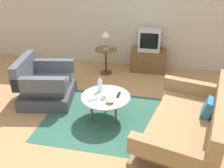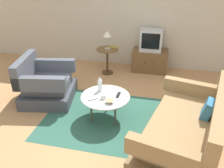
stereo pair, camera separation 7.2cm
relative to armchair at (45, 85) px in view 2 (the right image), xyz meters
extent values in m
plane|color=#AD7F51|center=(1.36, -0.39, -0.30)|extent=(16.00, 16.00, 0.00)
cube|color=#BCB29E|center=(1.36, 2.19, 1.05)|extent=(9.00, 0.12, 2.70)
cube|color=#2D5B4C|center=(1.30, -0.38, -0.30)|extent=(2.11, 1.72, 0.00)
cube|color=#3E424B|center=(0.05, 0.01, -0.18)|extent=(1.09, 1.13, 0.24)
cube|color=#4C515B|center=(0.05, 0.01, 0.03)|extent=(0.90, 0.83, 0.18)
cube|color=#4C515B|center=(-0.34, -0.06, 0.34)|extent=(0.31, 0.99, 0.44)
cube|color=#4C515B|center=(0.13, -0.40, 0.25)|extent=(0.94, 0.30, 0.26)
cube|color=#4C515B|center=(-0.02, 0.42, 0.25)|extent=(0.94, 0.30, 0.26)
cube|color=brown|center=(2.52, -0.78, -0.18)|extent=(1.39, 2.03, 0.24)
cube|color=#93754C|center=(2.52, -0.78, 0.03)|extent=(1.18, 1.72, 0.18)
cube|color=#93754C|center=(2.93, -0.88, 0.37)|extent=(0.56, 1.83, 0.50)
cube|color=#93754C|center=(2.72, 0.05, 0.23)|extent=(0.99, 0.36, 0.23)
cube|color=#93754C|center=(2.32, -1.61, 0.23)|extent=(0.99, 0.36, 0.23)
cube|color=teal|center=(2.87, -0.57, 0.25)|extent=(0.24, 0.30, 0.28)
cylinder|color=#B2C6C1|center=(1.30, -0.38, 0.13)|extent=(0.82, 0.82, 0.02)
cylinder|color=#4C4742|center=(1.28, -0.12, -0.09)|extent=(0.04, 0.04, 0.43)
cylinder|color=#4C4742|center=(1.09, -0.52, -0.09)|extent=(0.04, 0.04, 0.43)
cylinder|color=#4C4742|center=(1.50, -0.53, -0.09)|extent=(0.04, 0.04, 0.43)
cylinder|color=brown|center=(0.87, 1.46, 0.30)|extent=(0.51, 0.51, 0.02)
cylinder|color=#47311C|center=(0.87, 1.46, -0.01)|extent=(0.05, 0.05, 0.59)
cylinder|color=#47311C|center=(0.87, 1.46, -0.29)|extent=(0.28, 0.28, 0.02)
cube|color=brown|center=(1.85, 1.85, -0.04)|extent=(0.84, 0.48, 0.53)
sphere|color=black|center=(1.75, 1.59, -0.01)|extent=(0.02, 0.02, 0.02)
sphere|color=black|center=(1.95, 1.59, -0.01)|extent=(0.02, 0.02, 0.02)
cube|color=#B7B7BC|center=(1.85, 1.85, 0.48)|extent=(0.51, 0.40, 0.50)
cube|color=black|center=(1.85, 1.64, 0.51)|extent=(0.41, 0.01, 0.36)
cylinder|color=#9E937A|center=(0.88, 1.44, 0.32)|extent=(0.15, 0.15, 0.02)
cylinder|color=#9E937A|center=(0.88, 1.44, 0.47)|extent=(0.02, 0.02, 0.28)
cone|color=beige|center=(0.88, 1.44, 0.68)|extent=(0.20, 0.20, 0.13)
cylinder|color=white|center=(1.16, -0.23, 0.24)|extent=(0.08, 0.08, 0.20)
cone|color=white|center=(1.16, -0.23, 0.38)|extent=(0.07, 0.07, 0.07)
cylinder|color=white|center=(1.28, -0.46, 0.18)|extent=(0.08, 0.08, 0.08)
torus|color=white|center=(1.34, -0.46, 0.18)|extent=(0.06, 0.01, 0.06)
cone|color=tan|center=(1.41, -0.56, 0.17)|extent=(0.14, 0.14, 0.05)
cube|color=black|center=(1.50, -0.30, 0.15)|extent=(0.05, 0.18, 0.02)
cube|color=#B2B2B7|center=(1.13, -0.53, 0.15)|extent=(0.14, 0.14, 0.02)
cube|color=olive|center=(0.99, 1.61, 0.32)|extent=(0.23, 0.21, 0.02)
camera|label=1|loc=(2.09, -3.65, 2.12)|focal=37.83mm
camera|label=2|loc=(2.16, -3.64, 2.12)|focal=37.83mm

